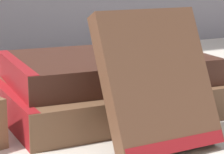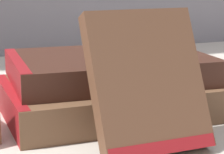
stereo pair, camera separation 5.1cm
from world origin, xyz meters
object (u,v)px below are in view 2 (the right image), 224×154
object	(u,v)px
book_flat_top	(104,68)
reading_glasses	(21,91)
book_leaning_front	(148,87)
pocket_watch	(135,51)
book_flat_bottom	(107,98)

from	to	relation	value
book_flat_top	reading_glasses	bearing A→B (deg)	125.40
book_leaning_front	book_flat_top	bearing A→B (deg)	85.68
book_flat_top	book_leaning_front	distance (m)	0.14
book_leaning_front	pocket_watch	size ratio (longest dim) A/B	2.23
book_flat_top	reading_glasses	distance (m)	0.16
pocket_watch	reading_glasses	xyz separation A→B (m)	(-0.12, 0.13, -0.07)
book_flat_bottom	reading_glasses	size ratio (longest dim) A/B	2.17
book_flat_bottom	pocket_watch	size ratio (longest dim) A/B	4.32
reading_glasses	pocket_watch	bearing A→B (deg)	-70.86
book_flat_bottom	book_leaning_front	bearing A→B (deg)	-92.11
pocket_watch	book_flat_top	bearing A→B (deg)	178.07
book_flat_bottom	book_leaning_front	distance (m)	0.13
reading_glasses	book_flat_bottom	bearing A→B (deg)	-84.73
book_flat_top	pocket_watch	xyz separation A→B (m)	(0.04, -0.00, 0.02)
book_leaning_front	reading_glasses	distance (m)	0.28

